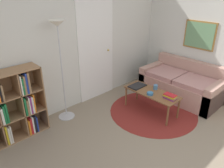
{
  "coord_description": "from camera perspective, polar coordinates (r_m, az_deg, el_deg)",
  "views": [
    {
      "loc": [
        -2.28,
        -0.91,
        2.31
      ],
      "look_at": [
        -0.13,
        1.36,
        0.85
      ],
      "focal_mm": 35.0,
      "sensor_mm": 36.0,
      "label": 1
    }
  ],
  "objects": [
    {
      "name": "book_stack_on_table",
      "position": [
        4.0,
        14.92,
        -3.17
      ],
      "size": [
        0.14,
        0.23,
        0.08
      ],
      "color": "#7F287A",
      "rests_on": "coffee_table"
    },
    {
      "name": "coffee_table",
      "position": [
        4.22,
        10.3,
        -2.59
      ],
      "size": [
        0.43,
        1.07,
        0.43
      ],
      "color": "brown",
      "rests_on": "ground_plane"
    },
    {
      "name": "floor_lamp",
      "position": [
        3.71,
        -13.62,
        10.06
      ],
      "size": [
        0.3,
        0.3,
        1.78
      ],
      "color": "#B7B7BC",
      "rests_on": "ground_plane"
    },
    {
      "name": "wall_right",
      "position": [
        5.12,
        21.31,
        12.0
      ],
      "size": [
        0.08,
        5.47,
        2.6
      ],
      "color": "silver",
      "rests_on": "ground_plane"
    },
    {
      "name": "ground_plane",
      "position": [
        3.37,
        19.01,
        -19.94
      ],
      "size": [
        14.0,
        14.0,
        0.0
      ],
      "primitive_type": "plane",
      "color": "gray"
    },
    {
      "name": "bookshelf",
      "position": [
        3.73,
        -25.96,
        -5.99
      ],
      "size": [
        1.09,
        0.34,
        1.13
      ],
      "color": "#936B47",
      "rests_on": "ground_plane"
    },
    {
      "name": "bowl",
      "position": [
        4.07,
        9.91,
        -2.46
      ],
      "size": [
        0.12,
        0.12,
        0.05
      ],
      "color": "teal",
      "rests_on": "coffee_table"
    },
    {
      "name": "wall_back",
      "position": [
        4.23,
        -9.27,
        10.77
      ],
      "size": [
        7.46,
        0.11,
        2.6
      ],
      "color": "silver",
      "rests_on": "ground_plane"
    },
    {
      "name": "couch",
      "position": [
        5.04,
        17.93,
        -0.06
      ],
      "size": [
        0.88,
        1.67,
        0.76
      ],
      "color": "tan",
      "rests_on": "ground_plane"
    },
    {
      "name": "rug",
      "position": [
        4.4,
        10.66,
        -7.01
      ],
      "size": [
        1.68,
        1.68,
        0.01
      ],
      "color": "maroon",
      "rests_on": "ground_plane"
    },
    {
      "name": "cup",
      "position": [
        4.28,
        11.3,
        -0.8
      ],
      "size": [
        0.08,
        0.08,
        0.09
      ],
      "color": "teal",
      "rests_on": "coffee_table"
    },
    {
      "name": "laptop",
      "position": [
        4.36,
        6.65,
        -0.48
      ],
      "size": [
        0.35,
        0.23,
        0.02
      ],
      "color": "black",
      "rests_on": "coffee_table"
    }
  ]
}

